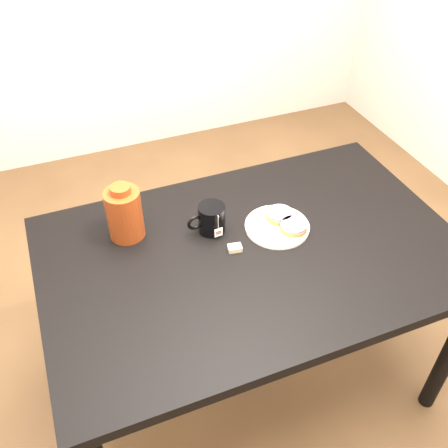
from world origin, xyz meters
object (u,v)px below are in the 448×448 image
(mug, at_px, (211,219))
(bagel_back, at_px, (280,215))
(teabag_pouch, at_px, (235,248))
(bagel_package, at_px, (124,213))
(bagel_front, at_px, (294,227))
(table, at_px, (252,267))
(plate, at_px, (277,226))

(mug, bearing_deg, bagel_back, -14.90)
(mug, relative_size, teabag_pouch, 3.16)
(teabag_pouch, xyz_separation_m, bagel_package, (-0.31, 0.21, 0.09))
(teabag_pouch, bearing_deg, bagel_front, 2.05)
(mug, xyz_separation_m, bagel_package, (-0.28, 0.09, 0.04))
(table, height_order, bagel_back, bagel_back)
(plate, bearing_deg, teabag_pouch, -164.98)
(plate, bearing_deg, table, -150.72)
(table, height_order, bagel_front, bagel_front)
(plate, distance_m, teabag_pouch, 0.19)
(bagel_front, xyz_separation_m, bagel_package, (-0.54, 0.20, 0.07))
(bagel_package, bearing_deg, bagel_front, -20.58)
(plate, distance_m, mug, 0.24)
(bagel_front, bearing_deg, mug, 156.17)
(mug, bearing_deg, plate, -24.29)
(bagel_front, relative_size, teabag_pouch, 2.96)
(bagel_back, distance_m, bagel_front, 0.08)
(table, xyz_separation_m, bagel_back, (0.15, 0.10, 0.11))
(table, xyz_separation_m, plate, (0.12, 0.07, 0.09))
(table, distance_m, teabag_pouch, 0.11)
(plate, xyz_separation_m, mug, (-0.22, 0.07, 0.04))
(bagel_front, distance_m, teabag_pouch, 0.22)
(table, distance_m, bagel_back, 0.21)
(bagel_package, bearing_deg, table, -31.73)
(bagel_back, bearing_deg, teabag_pouch, -158.30)
(bagel_front, height_order, teabag_pouch, bagel_front)
(mug, height_order, bagel_package, bagel_package)
(table, bearing_deg, teabag_pouch, 160.61)
(bagel_back, relative_size, bagel_front, 1.03)
(table, relative_size, mug, 9.85)
(bagel_front, bearing_deg, bagel_package, 159.42)
(bagel_back, xyz_separation_m, mug, (-0.24, 0.04, 0.03))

